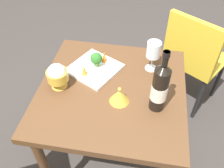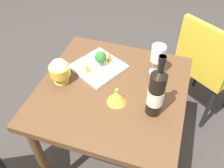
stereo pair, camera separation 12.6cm
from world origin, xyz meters
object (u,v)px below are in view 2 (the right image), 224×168
Objects in this scene: wine_glass at (158,54)px; carrot_garnish_left at (87,67)px; rice_bowl_lid at (117,96)px; broccoli_floret at (101,58)px; serving_plate at (98,67)px; carrot_garnish_right at (109,56)px; rice_bowl at (60,70)px; wine_bottle at (156,92)px; chair_near_window at (206,63)px.

wine_glass is 0.39m from carrot_garnish_left.
rice_bowl_lid is 0.28m from broccoli_floret.
carrot_garnish_left reaches higher than serving_plate.
carrot_garnish_right reaches higher than carrot_garnish_left.
rice_bowl is at bearing 129.01° from carrot_garnish_left.
carrot_garnish_left is (0.15, 0.40, -0.09)m from wine_bottle.
carrot_garnish_right reaches higher than serving_plate.
chair_near_window is 1.06m from rice_bowl.
wine_bottle reaches higher than rice_bowl_lid.
wine_glass is at bearing -90.32° from carrot_garnish_right.
serving_plate is at bearing 39.70° from rice_bowl_lid.
wine_bottle is 0.21m from rice_bowl_lid.
wine_glass is 2.62× the size of carrot_garnish_right.
carrot_garnish_left is at bearing 69.21° from wine_bottle.
rice_bowl_lid reaches higher than carrot_garnish_right.
wine_bottle is (-0.72, 0.27, 0.33)m from chair_near_window.
carrot_garnish_left is (-0.13, 0.36, -0.08)m from wine_glass.
broccoli_floret is 0.10m from carrot_garnish_left.
chair_near_window is at bearing -51.65° from broccoli_floret.
wine_glass is 0.32m from rice_bowl_lid.
wine_glass is 0.34m from serving_plate.
rice_bowl reaches higher than chair_near_window.
serving_plate is 0.09m from carrot_garnish_left.
wine_bottle reaches higher than wine_glass.
wine_bottle is at bearing -123.87° from broccoli_floret.
serving_plate is 5.24× the size of carrot_garnish_left.
rice_bowl is (-0.66, 0.78, 0.27)m from chair_near_window.
rice_bowl_lid is 1.46× the size of carrot_garnish_right.
carrot_garnish_left is (-0.57, 0.66, 0.25)m from chair_near_window.
wine_bottle reaches higher than serving_plate.
chair_near_window is 4.75× the size of wine_glass.
chair_near_window is 0.83m from serving_plate.
wine_bottle is 0.44m from serving_plate.
serving_plate is 0.06m from broccoli_floret.
broccoli_floret is (0.18, -0.16, -0.01)m from rice_bowl.
rice_bowl_lid is at bearing 152.63° from wine_glass.
rice_bowl_lid reaches higher than carrot_garnish_left.
serving_plate is at bearing -31.61° from carrot_garnish_left.
rice_bowl is (-0.22, 0.47, -0.05)m from wine_glass.
wine_glass is at bearing -81.53° from broccoli_floret.
wine_glass reaches higher than chair_near_window.
wine_bottle is 4.90× the size of carrot_garnish_right.
carrot_garnish_left is at bearing 148.39° from serving_plate.
wine_bottle is 3.36× the size of rice_bowl_lid.
carrot_garnish_left is (0.15, 0.21, 0.01)m from rice_bowl_lid.
carrot_garnish_left is at bearing 146.82° from carrot_garnish_right.
chair_near_window reaches higher than carrot_garnish_left.
rice_bowl is (0.06, 0.51, -0.06)m from wine_bottle.
wine_glass is at bearing -70.18° from carrot_garnish_left.
chair_near_window is 0.84m from wine_bottle.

